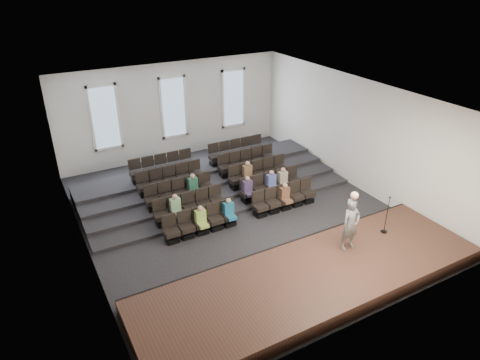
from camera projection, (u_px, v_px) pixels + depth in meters
ground at (238, 213)px, 17.83m from camera, size 14.00×14.00×0.00m
ceiling at (238, 96)px, 15.58m from camera, size 12.00×14.00×0.02m
wall_back at (173, 111)px, 22.20m from camera, size 12.00×0.04×5.00m
wall_front at (365, 253)px, 11.21m from camera, size 12.00×0.04×5.00m
wall_left at (78, 194)px, 14.12m from camera, size 0.04×14.00×5.00m
wall_right at (355, 133)px, 19.30m from camera, size 0.04×14.00×5.00m
stage at (314, 279)px, 13.73m from camera, size 11.80×3.60×0.50m
stage_lip at (283, 250)px, 15.11m from camera, size 11.80×0.06×0.52m
risers at (206, 179)px, 20.23m from camera, size 11.80×4.80×0.60m
seating_rows at (221, 184)px, 18.73m from camera, size 6.80×4.70×1.67m
windows at (173, 107)px, 22.06m from camera, size 8.44×0.10×3.24m
audience at (238, 192)px, 17.82m from camera, size 5.45×2.64×1.10m
speaker at (351, 224)px, 14.41m from camera, size 0.70×0.47×1.89m
mic_stand at (386, 222)px, 15.51m from camera, size 0.25×0.25×1.47m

